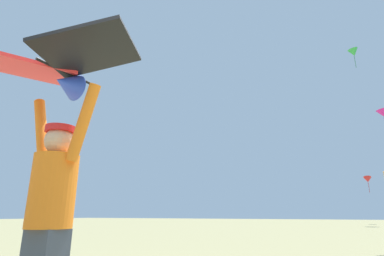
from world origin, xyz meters
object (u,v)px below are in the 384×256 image
(held_stunt_kite, at_px, (62,69))
(distant_kite_green_high_left, at_px, (354,52))
(distant_kite_red_far_center, at_px, (368,180))
(kite_flyer_person, at_px, (50,212))
(distant_kite_magenta_low_left, at_px, (383,113))

(held_stunt_kite, xyz_separation_m, distant_kite_green_high_left, (5.03, 32.31, 15.91))
(distant_kite_green_high_left, bearing_deg, distant_kite_red_far_center, 112.63)
(kite_flyer_person, distance_m, distant_kite_red_far_center, 34.05)
(distant_kite_green_high_left, relative_size, distant_kite_magenta_low_left, 1.05)
(kite_flyer_person, bearing_deg, distant_kite_red_far_center, 82.42)
(held_stunt_kite, bearing_deg, distant_kite_magenta_low_left, 77.88)
(held_stunt_kite, relative_size, distant_kite_magenta_low_left, 0.70)
(distant_kite_red_far_center, bearing_deg, distant_kite_green_high_left, -67.37)
(distant_kite_red_far_center, bearing_deg, kite_flyer_person, -97.58)
(distant_kite_red_far_center, distance_m, distant_kite_green_high_left, 13.80)
(distant_kite_red_far_center, xyz_separation_m, distant_kite_magenta_low_left, (1.74, -4.71, 5.42))
(held_stunt_kite, distance_m, distant_kite_magenta_low_left, 30.55)
(held_stunt_kite, relative_size, distant_kite_green_high_left, 0.66)
(distant_kite_red_far_center, distance_m, distant_kite_magenta_low_left, 7.39)
(kite_flyer_person, xyz_separation_m, distant_kite_magenta_low_left, (6.21, 28.87, 8.79))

